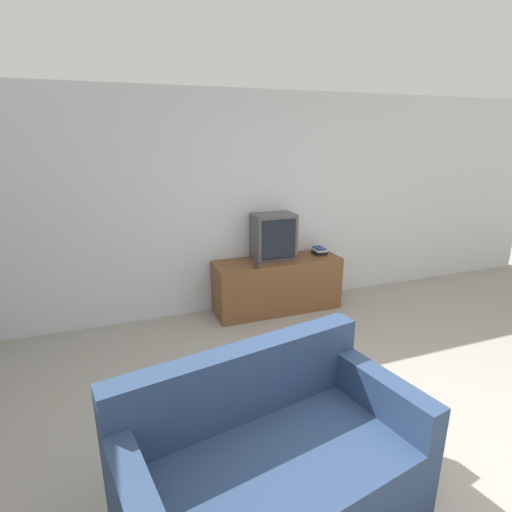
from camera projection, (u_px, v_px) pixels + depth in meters
The scene contains 7 objects.
ground_plane at pixel (425, 482), 2.52m from camera, with size 14.00×14.00×0.00m, color #9E998E.
wall_back at pixel (257, 203), 4.86m from camera, with size 9.00×0.06×2.60m.
tv_stand at pixel (277, 285), 4.93m from camera, with size 1.55×0.49×0.65m.
television at pixel (274, 236), 4.82m from camera, with size 0.50×0.34×0.55m.
couch at pixel (271, 469), 2.23m from camera, with size 1.77×1.17×0.92m.
book_stack at pixel (320, 251), 5.05m from camera, with size 0.17×0.20×0.09m.
remote_on_stand at pixel (256, 266), 4.57m from camera, with size 0.08×0.15×0.02m.
Camera 1 is at (-1.70, -1.50, 2.10)m, focal length 28.00 mm.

